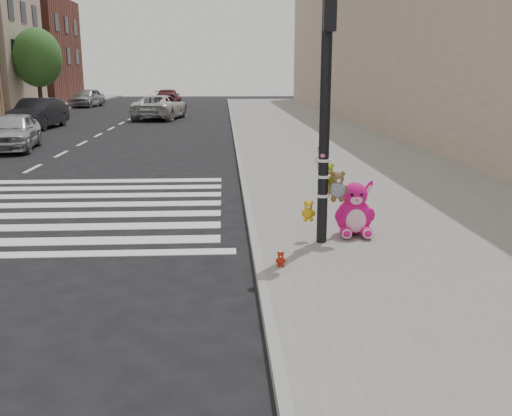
{
  "coord_description": "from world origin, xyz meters",
  "views": [
    {
      "loc": [
        1.08,
        -6.76,
        2.76
      ],
      "look_at": [
        1.55,
        1.6,
        0.75
      ],
      "focal_mm": 40.0,
      "sensor_mm": 36.0,
      "label": 1
    }
  ],
  "objects_px": {
    "red_teddy": "(281,259)",
    "car_silver_far": "(12,131)",
    "car_dark_far": "(38,113)",
    "pink_bunny": "(354,212)",
    "car_white_near": "(160,107)",
    "signal_pole": "(326,140)"
  },
  "relations": [
    {
      "from": "car_dark_far",
      "to": "car_white_near",
      "type": "relative_size",
      "value": 0.88
    },
    {
      "from": "car_silver_far",
      "to": "car_dark_far",
      "type": "height_order",
      "value": "car_dark_far"
    },
    {
      "from": "red_teddy",
      "to": "car_silver_far",
      "type": "distance_m",
      "value": 15.93
    },
    {
      "from": "red_teddy",
      "to": "car_silver_far",
      "type": "xyz_separation_m",
      "value": [
        -8.34,
        13.56,
        0.43
      ]
    },
    {
      "from": "red_teddy",
      "to": "car_dark_far",
      "type": "xyz_separation_m",
      "value": [
        -9.91,
        21.61,
        0.5
      ]
    },
    {
      "from": "pink_bunny",
      "to": "car_silver_far",
      "type": "xyz_separation_m",
      "value": [
        -9.7,
        12.06,
        0.15
      ]
    },
    {
      "from": "car_silver_far",
      "to": "car_dark_far",
      "type": "distance_m",
      "value": 8.2
    },
    {
      "from": "red_teddy",
      "to": "car_white_near",
      "type": "distance_m",
      "value": 27.48
    },
    {
      "from": "car_dark_far",
      "to": "signal_pole",
      "type": "bearing_deg",
      "value": -58.18
    },
    {
      "from": "pink_bunny",
      "to": "red_teddy",
      "type": "distance_m",
      "value": 2.04
    },
    {
      "from": "pink_bunny",
      "to": "car_white_near",
      "type": "relative_size",
      "value": 0.18
    },
    {
      "from": "red_teddy",
      "to": "car_white_near",
      "type": "height_order",
      "value": "car_white_near"
    },
    {
      "from": "car_silver_far",
      "to": "car_white_near",
      "type": "height_order",
      "value": "car_white_near"
    },
    {
      "from": "signal_pole",
      "to": "car_silver_far",
      "type": "bearing_deg",
      "value": 126.34
    },
    {
      "from": "signal_pole",
      "to": "car_white_near",
      "type": "relative_size",
      "value": 0.78
    },
    {
      "from": "signal_pole",
      "to": "car_dark_far",
      "type": "relative_size",
      "value": 0.89
    },
    {
      "from": "car_dark_far",
      "to": "car_white_near",
      "type": "bearing_deg",
      "value": 49.66
    },
    {
      "from": "car_dark_far",
      "to": "car_white_near",
      "type": "height_order",
      "value": "car_dark_far"
    },
    {
      "from": "pink_bunny",
      "to": "red_teddy",
      "type": "height_order",
      "value": "pink_bunny"
    },
    {
      "from": "pink_bunny",
      "to": "car_silver_far",
      "type": "relative_size",
      "value": 0.23
    },
    {
      "from": "pink_bunny",
      "to": "car_silver_far",
      "type": "height_order",
      "value": "car_silver_far"
    },
    {
      "from": "signal_pole",
      "to": "car_silver_far",
      "type": "height_order",
      "value": "signal_pole"
    }
  ]
}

